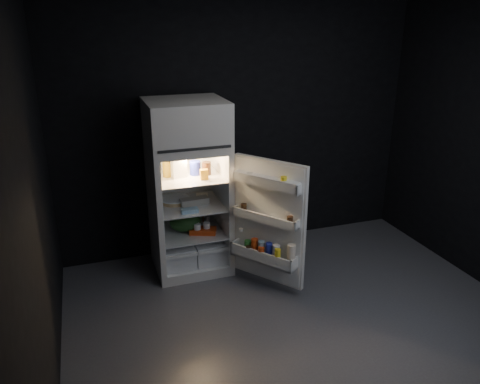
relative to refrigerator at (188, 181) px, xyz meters
name	(u,v)px	position (x,y,z in m)	size (l,w,h in m)	color
floor	(302,323)	(0.69, -1.32, -0.96)	(4.00, 3.40, 0.00)	#56565C
wall_back	(240,130)	(0.69, 0.38, 0.39)	(4.00, 0.00, 2.70)	black
wall_left	(32,209)	(-1.31, -1.32, 0.39)	(0.00, 3.40, 2.70)	black
refrigerator	(188,181)	(0.00, 0.00, 0.00)	(0.76, 0.71, 1.78)	white
fridge_door	(268,224)	(0.61, -0.68, -0.27)	(0.58, 0.69, 1.22)	white
milk_jug	(178,165)	(-0.10, -0.02, 0.19)	(0.14, 0.14, 0.24)	white
mayo_jar	(195,168)	(0.08, -0.02, 0.14)	(0.11, 0.11, 0.14)	navy
jam_jar	(207,168)	(0.19, -0.05, 0.14)	(0.09, 0.09, 0.13)	black
amber_bottle	(167,166)	(-0.20, 0.01, 0.18)	(0.08, 0.08, 0.22)	gold
small_carton	(204,174)	(0.12, -0.19, 0.12)	(0.08, 0.06, 0.10)	orange
egg_carton	(194,201)	(0.04, -0.08, -0.19)	(0.29, 0.11, 0.07)	gray
pie	(175,200)	(-0.13, 0.05, -0.21)	(0.29, 0.29, 0.04)	tan
flat_package	(190,211)	(-0.05, -0.26, -0.21)	(0.16, 0.08, 0.04)	#80AAC6
wrapped_pkg	(202,196)	(0.16, 0.06, -0.20)	(0.12, 0.10, 0.05)	beige
produce_bag	(185,222)	(-0.05, -0.02, -0.43)	(0.33, 0.28, 0.20)	#193815
yogurt_tray	(203,231)	(0.11, -0.14, -0.50)	(0.27, 0.14, 0.05)	#C53B10
small_can_red	(206,219)	(0.20, 0.10, -0.48)	(0.06, 0.06, 0.09)	#C53B10
small_can_silver	(207,219)	(0.21, 0.08, -0.48)	(0.07, 0.07, 0.09)	silver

